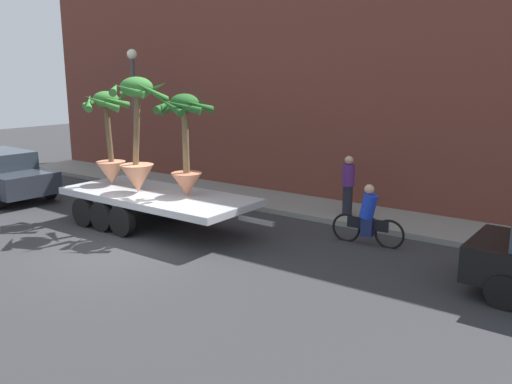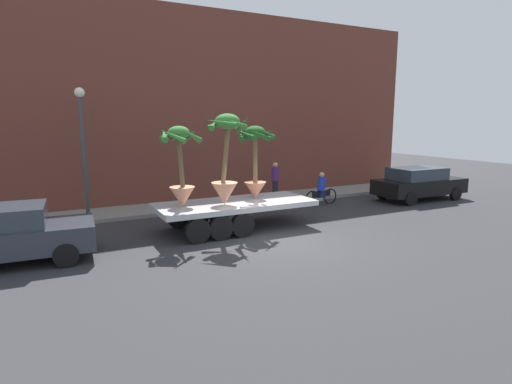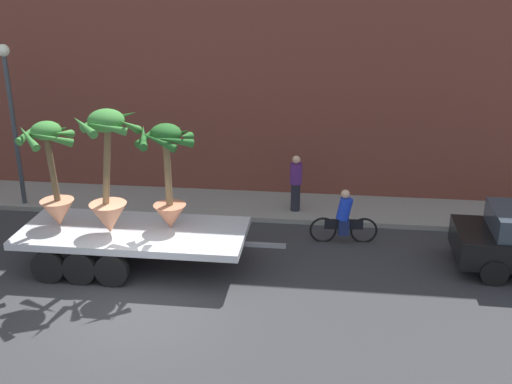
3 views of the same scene
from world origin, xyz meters
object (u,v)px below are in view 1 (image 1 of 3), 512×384
trailing_car (1,174)px  street_lamp (134,99)px  potted_palm_middle (137,135)px  potted_palm_front (109,138)px  potted_palm_rear (185,140)px  cyclist (368,218)px  pedestrian_near_gate (348,184)px  flatbed_trailer (151,200)px

trailing_car → street_lamp: bearing=58.2°
potted_palm_middle → potted_palm_front: potted_palm_middle is taller
potted_palm_rear → cyclist: (4.30, 1.82, -1.78)m
street_lamp → potted_palm_middle: bearing=-40.8°
potted_palm_middle → pedestrian_near_gate: potted_palm_middle is taller
potted_palm_middle → trailing_car: bearing=-177.3°
cyclist → potted_palm_rear: bearing=-157.1°
pedestrian_near_gate → flatbed_trailer: bearing=-136.9°
potted_palm_middle → pedestrian_near_gate: size_ratio=1.79×
cyclist → street_lamp: 10.19m
flatbed_trailer → potted_palm_rear: (1.15, 0.20, 1.69)m
cyclist → trailing_car: trailing_car is taller
flatbed_trailer → potted_palm_middle: size_ratio=2.14×
cyclist → street_lamp: street_lamp is taller
potted_palm_middle → street_lamp: (-4.15, 3.58, 0.71)m
flatbed_trailer → trailing_car: 6.76m
street_lamp → potted_palm_rear: bearing=-29.9°
potted_palm_middle → pedestrian_near_gate: (4.21, 4.00, -1.48)m
potted_palm_front → cyclist: (7.13, 1.99, -1.65)m
flatbed_trailer → potted_palm_front: (-1.67, 0.03, 1.56)m
potted_palm_rear → trailing_car: size_ratio=0.59×
trailing_car → pedestrian_near_gate: 11.61m
flatbed_trailer → pedestrian_near_gate: pedestrian_near_gate is taller
trailing_car → street_lamp: 5.18m
flatbed_trailer → pedestrian_near_gate: size_ratio=3.84×
potted_palm_middle → street_lamp: 5.53m
potted_palm_middle → cyclist: size_ratio=1.67×
potted_palm_middle → cyclist: 6.34m
cyclist → potted_palm_front: bearing=-164.4°
flatbed_trailer → potted_palm_middle: potted_palm_middle is taller
potted_palm_front → pedestrian_near_gate: size_ratio=1.56×
potted_palm_rear → potted_palm_middle: 1.39m
flatbed_trailer → street_lamp: size_ratio=1.36×
trailing_car → potted_palm_middle: bearing=2.7°
potted_palm_middle → cyclist: (5.62, 2.25, -1.86)m
potted_palm_middle → potted_palm_front: bearing=170.3°
pedestrian_near_gate → potted_palm_middle: bearing=-136.4°
potted_palm_front → cyclist: bearing=15.6°
potted_palm_rear → potted_palm_middle: (-1.32, -0.43, 0.08)m
trailing_car → pedestrian_near_gate: size_ratio=2.61×
potted_palm_rear → pedestrian_near_gate: (2.89, 3.57, -1.41)m
potted_palm_front → trailing_car: bearing=-173.6°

